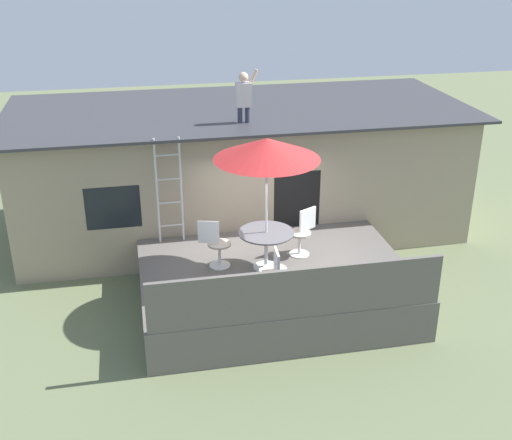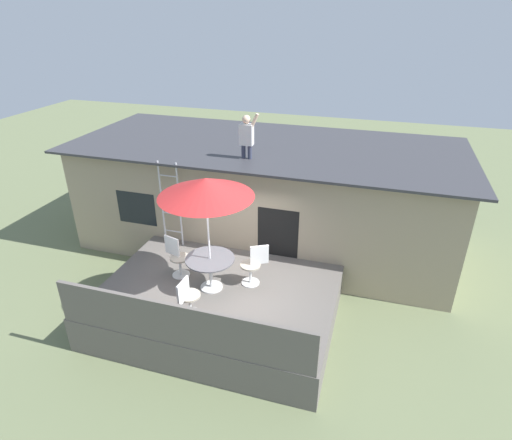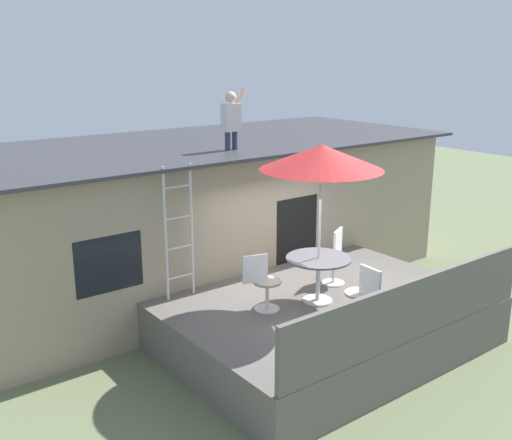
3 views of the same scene
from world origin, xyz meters
The scene contains 11 objects.
ground_plane centered at (0.00, 0.00, 0.00)m, with size 40.00×40.00×0.00m, color #66704C.
house centered at (0.00, 3.60, 1.48)m, with size 10.50×4.50×2.96m.
deck centered at (0.00, 0.00, 0.40)m, with size 5.02×3.88×0.80m, color #605B56.
deck_railing centered at (0.00, -1.89, 1.25)m, with size 4.92×0.08×0.90m, color #605B56.
patio_table centered at (-0.15, -0.11, 1.39)m, with size 1.04×1.04×0.74m.
patio_umbrella centered at (-0.15, -0.11, 3.15)m, with size 1.90×1.90×2.54m.
step_ladder centered at (-1.80, 1.40, 1.90)m, with size 0.52×0.04×2.20m.
person_figure centered at (-0.11, 2.32, 3.57)m, with size 0.47×0.20×1.11m.
patio_chair_left centered at (-1.07, 0.16, 1.26)m, with size 0.61×0.44×0.92m.
patio_chair_right centered at (0.67, 0.34, 1.26)m, with size 0.58×0.44×0.92m.
patio_chair_near centered at (-0.21, -1.12, 1.26)m, with size 0.44×0.62×0.92m.
Camera 2 is at (2.97, -6.98, 6.24)m, focal length 29.51 mm.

